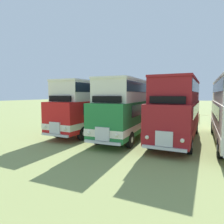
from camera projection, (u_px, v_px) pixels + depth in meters
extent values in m
cube|color=red|center=(92.00, 113.00, 17.86)|extent=(2.79, 9.63, 2.30)
cube|color=silver|center=(92.00, 120.00, 17.91)|extent=(2.84, 9.68, 0.44)
cube|color=#19232D|center=(94.00, 106.00, 18.16)|extent=(2.75, 7.24, 0.76)
cube|color=#19232D|center=(55.00, 110.00, 13.56)|extent=(2.20, 0.17, 0.90)
cube|color=silver|center=(55.00, 128.00, 13.58)|extent=(0.90, 0.15, 0.80)
cube|color=silver|center=(55.00, 135.00, 13.59)|extent=(2.30, 0.21, 0.16)
sphere|color=#EAEACC|center=(65.00, 129.00, 13.18)|extent=(0.22, 0.22, 0.22)
sphere|color=#EAEACC|center=(45.00, 127.00, 13.96)|extent=(0.22, 0.22, 0.22)
cube|color=silver|center=(93.00, 92.00, 17.91)|extent=(2.67, 8.73, 1.50)
cube|color=silver|center=(93.00, 83.00, 17.84)|extent=(2.73, 8.83, 0.14)
cube|color=#19232D|center=(93.00, 89.00, 17.88)|extent=(2.70, 8.63, 0.68)
cube|color=black|center=(60.00, 99.00, 13.93)|extent=(1.90, 0.18, 0.40)
cylinder|color=black|center=(82.00, 133.00, 14.61)|extent=(0.31, 1.05, 1.04)
cylinder|color=silver|center=(84.00, 133.00, 14.55)|extent=(0.03, 0.36, 0.36)
cylinder|color=black|center=(58.00, 131.00, 15.60)|extent=(0.31, 1.05, 1.04)
cylinder|color=silver|center=(57.00, 131.00, 15.67)|extent=(0.03, 0.36, 0.36)
cylinder|color=black|center=(117.00, 123.00, 20.14)|extent=(0.31, 1.05, 1.04)
cylinder|color=silver|center=(118.00, 123.00, 20.08)|extent=(0.03, 0.36, 0.36)
cylinder|color=black|center=(97.00, 121.00, 21.13)|extent=(0.31, 1.05, 1.04)
cylinder|color=silver|center=(96.00, 121.00, 21.20)|extent=(0.03, 0.36, 0.36)
cube|color=#237538|center=(129.00, 115.00, 15.97)|extent=(2.65, 9.90, 2.30)
cube|color=silver|center=(129.00, 123.00, 16.02)|extent=(2.69, 9.94, 0.44)
cube|color=#19232D|center=(131.00, 108.00, 16.28)|extent=(2.64, 7.50, 0.76)
cube|color=#19232D|center=(103.00, 112.00, 11.45)|extent=(2.20, 0.13, 0.90)
cube|color=silver|center=(102.00, 134.00, 11.46)|extent=(0.90, 0.13, 0.80)
cube|color=silver|center=(102.00, 143.00, 11.48)|extent=(2.30, 0.17, 0.16)
sphere|color=#EAEACC|center=(117.00, 135.00, 11.10)|extent=(0.22, 0.22, 0.22)
sphere|color=#EAEACC|center=(89.00, 133.00, 11.80)|extent=(0.22, 0.22, 0.22)
cube|color=silver|center=(130.00, 92.00, 16.03)|extent=(2.53, 8.99, 1.50)
cube|color=silver|center=(130.00, 82.00, 15.95)|extent=(2.60, 9.09, 0.14)
cube|color=#19232D|center=(130.00, 88.00, 16.00)|extent=(2.57, 8.89, 0.68)
cube|color=black|center=(106.00, 99.00, 11.83)|extent=(1.90, 0.15, 0.40)
cylinder|color=black|center=(130.00, 140.00, 12.57)|extent=(0.30, 1.04, 1.04)
cylinder|color=silver|center=(132.00, 140.00, 12.52)|extent=(0.03, 0.36, 0.36)
cylinder|color=black|center=(98.00, 137.00, 13.47)|extent=(0.30, 1.04, 1.04)
cylinder|color=silver|center=(96.00, 136.00, 13.53)|extent=(0.03, 0.36, 0.36)
cylinder|color=black|center=(151.00, 125.00, 18.49)|extent=(0.30, 1.04, 1.04)
cylinder|color=silver|center=(153.00, 125.00, 18.43)|extent=(0.03, 0.36, 0.36)
cylinder|color=black|center=(128.00, 124.00, 19.39)|extent=(0.30, 1.04, 1.04)
cylinder|color=silver|center=(126.00, 124.00, 19.45)|extent=(0.03, 0.36, 0.36)
cube|color=maroon|center=(177.00, 117.00, 14.54)|extent=(2.82, 9.74, 2.30)
cube|color=maroon|center=(177.00, 125.00, 14.60)|extent=(2.87, 9.78, 0.44)
cube|color=#19232D|center=(178.00, 109.00, 14.85)|extent=(2.77, 7.35, 0.76)
cube|color=#19232D|center=(165.00, 115.00, 10.21)|extent=(2.20, 0.17, 0.90)
cube|color=silver|center=(164.00, 139.00, 10.22)|extent=(0.90, 0.15, 0.80)
cube|color=silver|center=(164.00, 148.00, 10.24)|extent=(2.30, 0.22, 0.16)
sphere|color=#EAEACC|center=(182.00, 141.00, 9.82)|extent=(0.22, 0.22, 0.22)
sphere|color=#EAEACC|center=(147.00, 137.00, 10.60)|extent=(0.22, 0.22, 0.22)
cube|color=maroon|center=(179.00, 92.00, 14.59)|extent=(2.69, 8.84, 1.50)
cube|color=maroon|center=(179.00, 80.00, 14.52)|extent=(2.76, 8.94, 0.14)
cube|color=#19232D|center=(179.00, 87.00, 14.57)|extent=(2.73, 8.74, 0.68)
cube|color=black|center=(167.00, 100.00, 10.58)|extent=(1.90, 0.18, 0.40)
cylinder|color=black|center=(190.00, 145.00, 11.25)|extent=(0.31, 1.05, 1.04)
cylinder|color=silver|center=(193.00, 145.00, 11.19)|extent=(0.03, 0.36, 0.36)
cylinder|color=black|center=(150.00, 141.00, 12.25)|extent=(0.31, 1.05, 1.04)
cylinder|color=silver|center=(148.00, 141.00, 12.32)|extent=(0.03, 0.36, 0.36)
cylinder|color=black|center=(196.00, 128.00, 16.86)|extent=(0.31, 1.05, 1.04)
cylinder|color=silver|center=(198.00, 128.00, 16.80)|extent=(0.03, 0.36, 0.36)
cylinder|color=black|center=(168.00, 126.00, 17.86)|extent=(0.31, 1.05, 1.04)
cylinder|color=silver|center=(167.00, 126.00, 17.93)|extent=(0.03, 0.36, 0.36)
cylinder|color=black|center=(220.00, 148.00, 10.52)|extent=(0.29, 1.04, 1.04)
cylinder|color=silver|center=(217.00, 148.00, 10.58)|extent=(0.02, 0.36, 0.36)
cylinder|color=black|center=(213.00, 127.00, 17.29)|extent=(0.29, 1.04, 1.04)
cylinder|color=silver|center=(211.00, 127.00, 17.35)|extent=(0.02, 0.36, 0.36)
cylinder|color=#8C704C|center=(109.00, 114.00, 28.37)|extent=(0.08, 0.08, 1.05)
cylinder|color=#8C704C|center=(199.00, 118.00, 23.55)|extent=(0.08, 0.08, 1.05)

